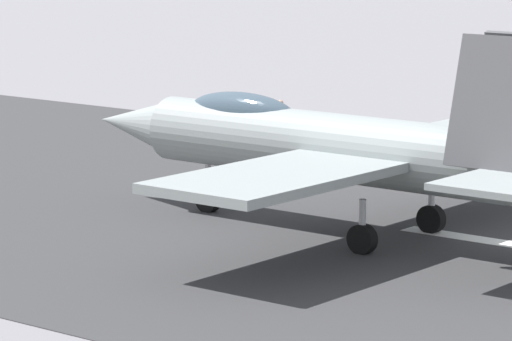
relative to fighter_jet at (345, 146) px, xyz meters
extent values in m
cylinder|color=gray|center=(0.09, 0.00, -0.08)|extent=(12.07, 1.83, 1.81)
cone|color=gray|center=(7.52, -0.01, -0.08)|extent=(2.79, 1.54, 1.54)
ellipsoid|color=#3F5160|center=(3.50, -0.01, 0.60)|extent=(3.60, 1.11, 1.10)
cube|color=gray|center=(-0.90, 4.09, -0.18)|extent=(3.41, 6.37, 0.24)
cube|color=gray|center=(-0.92, -4.09, -0.18)|extent=(3.41, 6.37, 0.24)
cube|color=gray|center=(-6.09, 2.41, 0.02)|extent=(2.41, 2.80, 0.16)
cube|color=#4F4F52|center=(-5.17, 0.91, 1.62)|extent=(2.60, 0.95, 3.14)
cylinder|color=silver|center=(4.73, -0.01, -1.68)|extent=(0.18, 0.18, 1.40)
cylinder|color=black|center=(4.73, -0.01, -2.00)|extent=(0.76, 0.30, 0.76)
cylinder|color=silver|center=(-1.71, 1.60, -1.68)|extent=(0.18, 0.18, 1.40)
cylinder|color=black|center=(-1.71, 1.60, -2.00)|extent=(0.76, 0.30, 0.76)
cylinder|color=silver|center=(-1.71, -1.60, -1.68)|extent=(0.18, 0.18, 1.40)
cylinder|color=black|center=(-1.71, -1.60, -2.00)|extent=(0.76, 0.30, 0.76)
cube|color=#1E2338|center=(11.10, -11.54, -1.97)|extent=(0.24, 0.36, 0.83)
cube|color=orange|center=(11.10, -11.54, -1.35)|extent=(0.48, 0.52, 0.57)
sphere|color=tan|center=(11.10, -11.54, -0.92)|extent=(0.22, 0.22, 0.22)
cylinder|color=orange|center=(10.93, -11.79, -1.38)|extent=(0.10, 0.10, 0.53)
cylinder|color=orange|center=(11.26, -11.29, -1.38)|extent=(0.10, 0.10, 0.53)
camera|label=1|loc=(-23.02, 32.44, 6.25)|focal=107.49mm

